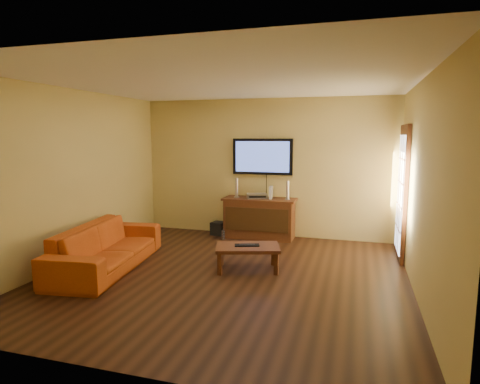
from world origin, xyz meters
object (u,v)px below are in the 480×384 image
at_px(media_console, 259,218).
at_px(subwoofer, 219,228).
at_px(sofa, 107,240).
at_px(game_console, 271,192).
at_px(keyboard, 247,245).
at_px(speaker_right, 288,191).
at_px(speaker_left, 237,188).
at_px(bottle, 223,235).
at_px(av_receiver, 257,196).
at_px(coffee_table, 248,249).
at_px(television, 262,157).

distance_m(media_console, subwoofer, 0.89).
bearing_deg(sofa, game_console, -47.41).
height_order(subwoofer, keyboard, keyboard).
bearing_deg(media_console, speaker_right, 1.38).
height_order(sofa, speaker_left, speaker_left).
distance_m(sofa, speaker_right, 3.38).
xyz_separation_m(speaker_left, keyboard, (0.73, -1.88, -0.58)).
distance_m(sofa, speaker_left, 2.77).
relative_size(speaker_left, bottle, 1.94).
bearing_deg(av_receiver, bottle, -169.93).
relative_size(media_console, subwoofer, 5.42).
bearing_deg(av_receiver, subwoofer, 160.79).
bearing_deg(keyboard, media_console, 98.15).
bearing_deg(av_receiver, keyboard, -100.35).
height_order(speaker_right, keyboard, speaker_right).
height_order(av_receiver, subwoofer, av_receiver).
height_order(coffee_table, sofa, sofa).
bearing_deg(media_console, sofa, -126.49).
bearing_deg(bottle, sofa, -118.62).
bearing_deg(speaker_right, subwoofer, -179.80).
bearing_deg(av_receiver, speaker_left, 164.72).
height_order(av_receiver, bottle, av_receiver).
relative_size(television, sofa, 0.53).
bearing_deg(game_console, speaker_right, -0.99).
xyz_separation_m(television, av_receiver, (-0.06, -0.21, -0.75)).
xyz_separation_m(sofa, subwoofer, (0.93, 2.41, -0.31)).
distance_m(television, keyboard, 2.45).
height_order(television, bottle, television).
distance_m(television, sofa, 3.37).
height_order(speaker_right, game_console, speaker_right).
bearing_deg(game_console, television, 131.70).
xyz_separation_m(coffee_table, sofa, (-2.06, -0.51, 0.12)).
relative_size(av_receiver, keyboard, 0.98).
bearing_deg(av_receiver, media_console, -39.66).
xyz_separation_m(television, game_console, (0.22, -0.23, -0.67)).
xyz_separation_m(av_receiver, keyboard, (0.33, -1.91, -0.45)).
relative_size(coffee_table, av_receiver, 2.76).
relative_size(media_console, sofa, 0.63).
relative_size(media_console, speaker_left, 3.67).
bearing_deg(coffee_table, television, 97.59).
xyz_separation_m(game_console, bottle, (-0.86, -0.32, -0.81)).
height_order(speaker_left, keyboard, speaker_left).
xyz_separation_m(speaker_left, subwoofer, (-0.39, 0.02, -0.83)).
bearing_deg(bottle, television, 40.41).
height_order(media_console, bottle, media_console).
height_order(game_console, keyboard, game_console).
bearing_deg(television, keyboard, -82.72).
relative_size(sofa, av_receiver, 5.90).
height_order(speaker_left, game_console, speaker_left).
xyz_separation_m(media_console, speaker_left, (-0.46, -0.01, 0.56)).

